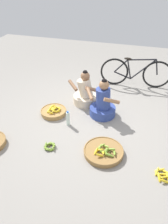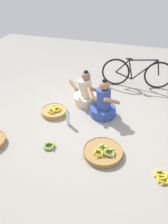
{
  "view_description": "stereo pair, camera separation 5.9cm",
  "coord_description": "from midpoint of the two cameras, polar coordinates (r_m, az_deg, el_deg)",
  "views": [
    {
      "loc": [
        0.9,
        -3.24,
        2.56
      ],
      "look_at": [
        0.0,
        -0.2,
        0.35
      ],
      "focal_mm": 34.52,
      "sensor_mm": 36.0,
      "label": 1
    },
    {
      "loc": [
        0.96,
        -3.22,
        2.56
      ],
      "look_at": [
        0.0,
        -0.2,
        0.35
      ],
      "focal_mm": 34.52,
      "sensor_mm": 36.0,
      "label": 2
    }
  ],
  "objects": [
    {
      "name": "water_bottle",
      "position": [
        4.06,
        -3.84,
        -1.7
      ],
      "size": [
        0.07,
        0.07,
        0.31
      ],
      "color": "silver",
      "rests_on": "ground"
    },
    {
      "name": "loose_bananas_front_center",
      "position": [
        3.43,
        20.3,
        -15.72
      ],
      "size": [
        0.23,
        0.28,
        0.09
      ],
      "color": "yellow",
      "rests_on": "ground"
    },
    {
      "name": "bicycle_leaning",
      "position": [
        5.45,
        14.1,
        9.98
      ],
      "size": [
        1.7,
        0.25,
        0.73
      ],
      "color": "black",
      "rests_on": "ground"
    },
    {
      "name": "loose_bananas_back_center",
      "position": [
        3.7,
        -8.71,
        -8.84
      ],
      "size": [
        0.22,
        0.23,
        0.1
      ],
      "color": "olive",
      "rests_on": "ground"
    },
    {
      "name": "vendor_woman_front",
      "position": [
        4.27,
        5.5,
        2.07
      ],
      "size": [
        0.72,
        0.53,
        0.81
      ],
      "color": "#334793",
      "rests_on": "ground"
    },
    {
      "name": "vendor_woman_behind",
      "position": [
        4.65,
        0.84,
        5.03
      ],
      "size": [
        0.73,
        0.52,
        0.77
      ],
      "color": "beige",
      "rests_on": "ground"
    },
    {
      "name": "ground_plane",
      "position": [
        4.23,
        1.22,
        -2.41
      ],
      "size": [
        10.0,
        10.0,
        0.0
      ],
      "primitive_type": "plane",
      "color": "gray"
    },
    {
      "name": "banana_basket_back_right",
      "position": [
        4.45,
        -7.56,
        0.25
      ],
      "size": [
        0.52,
        0.52,
        0.16
      ],
      "color": "#A87F47",
      "rests_on": "ground"
    },
    {
      "name": "banana_basket_back_left",
      "position": [
        3.55,
        5.48,
        -10.39
      ],
      "size": [
        0.65,
        0.65,
        0.16
      ],
      "color": "olive",
      "rests_on": "ground"
    }
  ]
}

